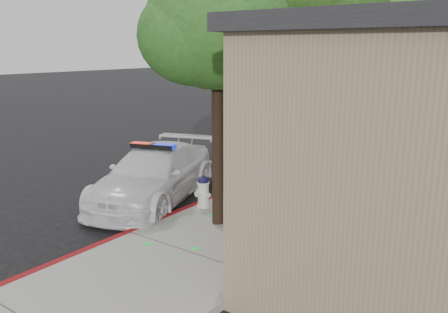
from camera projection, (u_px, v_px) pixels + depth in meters
ground at (127, 238)px, 9.54m from camera, size 120.00×120.00×0.00m
sidewalk at (269, 210)px, 10.96m from camera, size 3.20×60.00×0.15m
red_curb at (217, 198)px, 11.85m from camera, size 0.14×60.00×0.16m
police_car at (154, 174)px, 11.73m from camera, size 3.31×5.07×1.48m
fire_hydrant at (203, 191)px, 10.86m from camera, size 0.44×0.38×0.77m
street_tree_near at (218, 33)px, 9.04m from camera, size 2.88×3.03×5.28m
street_tree_far at (384, 24)px, 16.45m from camera, size 3.30×3.15×5.95m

